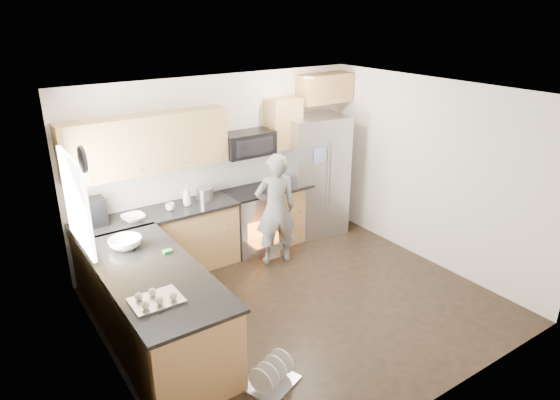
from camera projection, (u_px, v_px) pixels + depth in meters
ground at (301, 305)px, 6.21m from camera, size 4.50×4.50×0.00m
room_shell at (299, 178)px, 5.59m from camera, size 4.54×4.04×2.62m
back_cabinet_run at (193, 200)px, 6.89m from camera, size 4.45×0.64×2.50m
peninsula at (155, 308)px, 5.31m from camera, size 0.96×2.36×1.04m
stove_range at (253, 206)px, 7.45m from camera, size 0.76×0.97×1.79m
refrigerator at (314, 175)px, 7.96m from camera, size 1.04×0.87×1.90m
person at (276, 209)px, 6.99m from camera, size 0.68×0.55×1.62m
dish_rack at (272, 378)px, 4.87m from camera, size 0.60×0.55×0.31m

